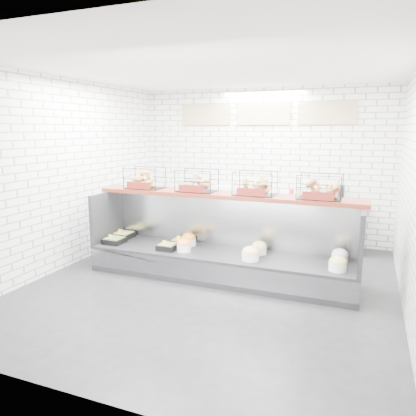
% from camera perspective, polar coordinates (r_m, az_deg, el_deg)
% --- Properties ---
extents(ground, '(5.50, 5.50, 0.00)m').
position_cam_1_polar(ground, '(5.96, 0.62, -10.68)').
color(ground, black).
rests_on(ground, ground).
extents(room_shell, '(5.02, 5.51, 3.01)m').
position_cam_1_polar(room_shell, '(6.11, 2.72, 9.63)').
color(room_shell, white).
rests_on(room_shell, ground).
extents(display_case, '(4.00, 0.90, 1.20)m').
position_cam_1_polar(display_case, '(6.16, 1.80, -6.77)').
color(display_case, black).
rests_on(display_case, ground).
extents(bagel_shelf, '(4.10, 0.50, 0.40)m').
position_cam_1_polar(bagel_shelf, '(6.09, 2.38, 3.18)').
color(bagel_shelf, '#511B11').
rests_on(bagel_shelf, display_case).
extents(prep_counter, '(4.00, 0.60, 1.20)m').
position_cam_1_polar(prep_counter, '(8.05, 6.83, -1.52)').
color(prep_counter, '#93969B').
rests_on(prep_counter, ground).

